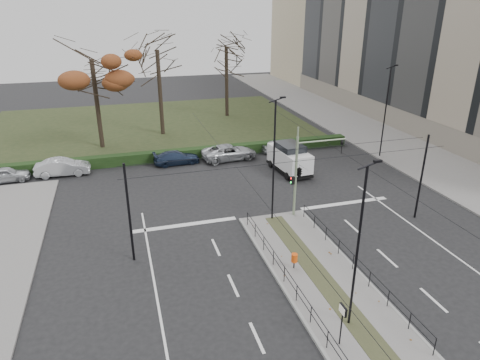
% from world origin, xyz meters
% --- Properties ---
extents(ground, '(140.00, 140.00, 0.00)m').
position_xyz_m(ground, '(0.00, 0.00, 0.00)').
color(ground, black).
rests_on(ground, ground).
extents(median_island, '(4.40, 15.00, 0.14)m').
position_xyz_m(median_island, '(0.00, -2.50, 0.07)').
color(median_island, slate).
rests_on(median_island, ground).
extents(sidewalk_east, '(8.00, 90.00, 0.14)m').
position_xyz_m(sidewalk_east, '(18.00, 22.00, 0.07)').
color(sidewalk_east, slate).
rests_on(sidewalk_east, ground).
extents(park, '(38.00, 26.00, 0.10)m').
position_xyz_m(park, '(-6.00, 32.00, 0.05)').
color(park, '#222D16').
rests_on(park, ground).
extents(hedge, '(38.00, 1.00, 1.00)m').
position_xyz_m(hedge, '(-6.00, 18.60, 0.50)').
color(hedge, black).
rests_on(hedge, ground).
extents(apartment_block, '(13.09, 52.10, 21.64)m').
position_xyz_m(apartment_block, '(27.97, 23.97, 10.39)').
color(apartment_block, tan).
rests_on(apartment_block, ground).
extents(median_railing, '(4.14, 13.24, 0.92)m').
position_xyz_m(median_railing, '(0.00, -2.60, 0.98)').
color(median_railing, black).
rests_on(median_railing, median_island).
extents(catenary, '(20.00, 34.00, 6.00)m').
position_xyz_m(catenary, '(0.00, 1.62, 3.42)').
color(catenary, black).
rests_on(catenary, ground).
extents(traffic_light, '(3.86, 2.21, 5.68)m').
position_xyz_m(traffic_light, '(1.83, 4.50, 3.45)').
color(traffic_light, gray).
rests_on(traffic_light, median_island).
extents(litter_bin, '(0.35, 0.35, 0.90)m').
position_xyz_m(litter_bin, '(-1.06, -1.59, 0.78)').
color(litter_bin, black).
rests_on(litter_bin, median_island).
extents(info_panel, '(0.11, 0.53, 2.02)m').
position_xyz_m(info_panel, '(-1.42, -7.50, 1.73)').
color(info_panel, black).
rests_on(info_panel, median_island).
extents(streetlamp_median_near, '(0.67, 0.14, 7.98)m').
position_xyz_m(streetlamp_median_near, '(-0.34, -6.43, 4.20)').
color(streetlamp_median_near, black).
rests_on(streetlamp_median_near, median_island).
extents(streetlamp_median_far, '(0.70, 0.14, 8.40)m').
position_xyz_m(streetlamp_median_far, '(-0.13, 4.40, 4.41)').
color(streetlamp_median_far, black).
rests_on(streetlamp_median_far, median_island).
extents(streetlamp_sidewalk, '(0.72, 0.15, 8.63)m').
position_xyz_m(streetlamp_sidewalk, '(14.52, 13.86, 4.53)').
color(streetlamp_sidewalk, black).
rests_on(streetlamp_sidewalk, sidewalk_east).
extents(parked_car_first, '(3.89, 1.82, 1.29)m').
position_xyz_m(parked_car_first, '(-19.16, 17.12, 0.64)').
color(parked_car_first, '#ADB0B5').
rests_on(parked_car_first, ground).
extents(parked_car_second, '(4.56, 1.68, 1.49)m').
position_xyz_m(parked_car_second, '(-14.70, 17.39, 0.75)').
color(parked_car_second, '#ADB0B5').
rests_on(parked_car_second, ground).
extents(parked_car_third, '(4.34, 1.99, 1.23)m').
position_xyz_m(parked_car_third, '(-4.79, 17.47, 0.61)').
color(parked_car_third, '#1C2841').
rests_on(parked_car_third, ground).
extents(parked_car_fourth, '(5.48, 2.98, 1.46)m').
position_xyz_m(parked_car_fourth, '(0.25, 17.30, 0.73)').
color(parked_car_fourth, '#ADB0B5').
rests_on(parked_car_fourth, ground).
extents(white_van, '(2.63, 5.16, 2.61)m').
position_xyz_m(white_van, '(4.48, 12.64, 1.35)').
color(white_van, silver).
rests_on(white_van, ground).
extents(rust_tree, '(8.43, 8.43, 11.59)m').
position_xyz_m(rust_tree, '(-11.48, 24.51, 8.90)').
color(rust_tree, black).
rests_on(rust_tree, park).
extents(bare_tree_center, '(6.15, 6.15, 11.68)m').
position_xyz_m(bare_tree_center, '(4.35, 33.91, 8.24)').
color(bare_tree_center, black).
rests_on(bare_tree_center, park).
extents(bare_tree_near, '(6.80, 6.80, 12.26)m').
position_xyz_m(bare_tree_near, '(-4.86, 27.67, 8.65)').
color(bare_tree_near, black).
rests_on(bare_tree_near, park).
extents(parked_car_fifth, '(3.74, 1.68, 1.25)m').
position_xyz_m(parked_car_fifth, '(5.62, 18.00, 0.62)').
color(parked_car_fifth, '#ADB0B5').
rests_on(parked_car_fifth, ground).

